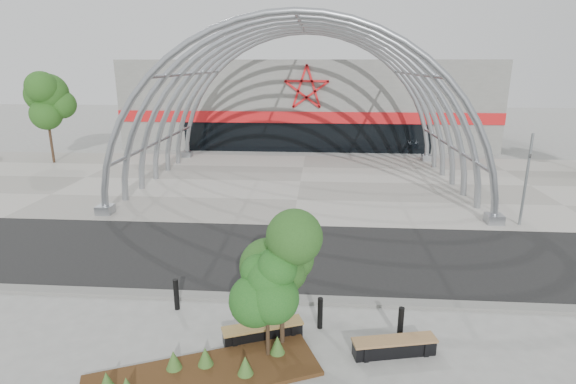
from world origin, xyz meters
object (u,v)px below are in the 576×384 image
object	(u,v)px
bollard_2	(272,280)
street_tree_0	(267,279)
street_tree_1	(282,256)
signal_pole	(526,179)
bench_1	(394,347)
bench_0	(263,332)

from	to	relation	value
bollard_2	street_tree_0	bearing A→B (deg)	-85.82
street_tree_1	bollard_2	distance (m)	3.89
street_tree_1	bollard_2	size ratio (longest dim) A/B	4.37
signal_pole	street_tree_0	bearing A→B (deg)	-134.98
street_tree_0	bench_1	distance (m)	4.07
street_tree_1	bench_0	world-z (taller)	street_tree_1
bench_1	bollard_2	bearing A→B (deg)	138.57
street_tree_1	bench_0	bearing A→B (deg)	158.55
bench_0	street_tree_0	bearing A→B (deg)	-73.60
bench_0	bollard_2	size ratio (longest dim) A/B	2.71
bollard_2	signal_pole	bearing A→B (deg)	33.30
bench_1	bollard_2	xyz separation A→B (m)	(-3.71, 3.27, 0.20)
signal_pole	bench_0	size ratio (longest dim) A/B	1.93
signal_pole	bench_0	bearing A→B (deg)	-137.78
street_tree_1	street_tree_0	bearing A→B (deg)	-119.56
signal_pole	street_tree_1	distance (m)	15.18
signal_pole	street_tree_0	xyz separation A→B (m)	(-11.20, -11.20, -0.01)
bollard_2	bench_0	bearing A→B (deg)	-89.48
bench_1	signal_pole	bearing A→B (deg)	54.31
street_tree_1	bollard_2	world-z (taller)	street_tree_1
street_tree_0	bench_1	world-z (taller)	street_tree_0
bench_0	bollard_2	bearing A→B (deg)	90.52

